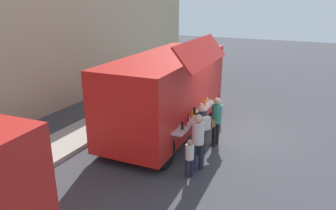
# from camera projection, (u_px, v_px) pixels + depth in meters

# --- Properties ---
(ground_plane) EXTENTS (60.00, 60.00, 0.00)m
(ground_plane) POSITION_uv_depth(u_px,v_px,m) (232.00, 134.00, 11.51)
(ground_plane) COLOR #38383D
(curb_strip) EXTENTS (28.00, 1.60, 0.15)m
(curb_strip) POSITION_uv_depth(u_px,v_px,m) (33.00, 160.00, 9.46)
(curb_strip) COLOR #9E998E
(curb_strip) RESTS_ON ground
(food_truck_main) EXTENTS (6.58, 3.15, 3.51)m
(food_truck_main) POSITION_uv_depth(u_px,v_px,m) (168.00, 91.00, 11.33)
(food_truck_main) COLOR red
(food_truck_main) RESTS_ON ground
(trash_bin) EXTENTS (0.60, 0.60, 0.95)m
(trash_bin) POSITION_uv_depth(u_px,v_px,m) (159.00, 87.00, 15.83)
(trash_bin) COLOR #2F5C38
(trash_bin) RESTS_ON ground
(customer_front_ordering) EXTENTS (0.55, 0.34, 1.68)m
(customer_front_ordering) POSITION_uv_depth(u_px,v_px,m) (216.00, 118.00, 10.28)
(customer_front_ordering) COLOR black
(customer_front_ordering) RESTS_ON ground
(customer_mid_with_backpack) EXTENTS (0.49, 0.52, 1.64)m
(customer_mid_with_backpack) POSITION_uv_depth(u_px,v_px,m) (202.00, 125.00, 9.66)
(customer_mid_with_backpack) COLOR black
(customer_mid_with_backpack) RESTS_ON ground
(customer_rear_waiting) EXTENTS (0.35, 0.35, 1.70)m
(customer_rear_waiting) POSITION_uv_depth(u_px,v_px,m) (198.00, 137.00, 8.76)
(customer_rear_waiting) COLOR #1F2537
(customer_rear_waiting) RESTS_ON ground
(child_near_queue) EXTENTS (0.23, 0.23, 1.14)m
(child_near_queue) POSITION_uv_depth(u_px,v_px,m) (190.00, 155.00, 8.48)
(child_near_queue) COLOR #1E233A
(child_near_queue) RESTS_ON ground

